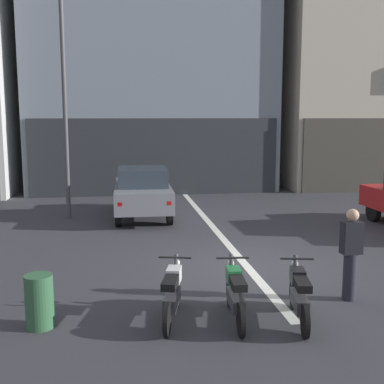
% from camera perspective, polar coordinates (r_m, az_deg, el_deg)
% --- Properties ---
extents(ground_plane, '(120.00, 120.00, 0.00)m').
position_cam_1_polar(ground_plane, '(11.01, 6.49, -8.69)').
color(ground_plane, '#333338').
extents(lane_centre_line, '(0.20, 18.00, 0.01)m').
position_cam_1_polar(lane_centre_line, '(16.70, 1.17, -2.60)').
color(lane_centre_line, silver).
rests_on(lane_centre_line, ground).
extents(car_grey_crossing_near, '(1.84, 4.14, 1.64)m').
position_cam_1_polar(car_grey_crossing_near, '(16.19, -5.72, 0.16)').
color(car_grey_crossing_near, black).
rests_on(car_grey_crossing_near, ground).
extents(street_lamp, '(0.36, 0.36, 7.29)m').
position_cam_1_polar(street_lamp, '(16.27, -14.57, 12.38)').
color(street_lamp, '#47474C').
rests_on(street_lamp, ground).
extents(motorcycle_white_row_leftmost, '(0.59, 1.64, 0.98)m').
position_cam_1_polar(motorcycle_white_row_leftmost, '(8.16, -2.27, -11.56)').
color(motorcycle_white_row_leftmost, black).
rests_on(motorcycle_white_row_leftmost, ground).
extents(motorcycle_green_row_left_mid, '(0.55, 1.67, 0.98)m').
position_cam_1_polar(motorcycle_green_row_left_mid, '(8.16, 5.00, -11.58)').
color(motorcycle_green_row_left_mid, black).
rests_on(motorcycle_green_row_left_mid, ground).
extents(motorcycle_black_row_centre, '(0.55, 1.65, 0.98)m').
position_cam_1_polar(motorcycle_black_row_centre, '(8.27, 12.26, -11.48)').
color(motorcycle_black_row_centre, black).
rests_on(motorcycle_black_row_centre, ground).
extents(person_by_motorcycles, '(0.37, 0.24, 1.67)m').
position_cam_1_polar(person_by_motorcycles, '(9.33, 17.85, -6.80)').
color(person_by_motorcycles, '#23232D').
rests_on(person_by_motorcycles, ground).
extents(trash_bin, '(0.44, 0.44, 0.85)m').
position_cam_1_polar(trash_bin, '(8.25, -17.20, -11.96)').
color(trash_bin, '#2D5938').
rests_on(trash_bin, ground).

